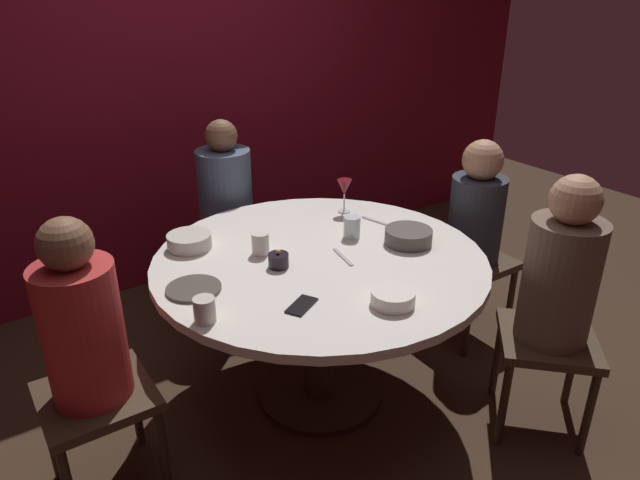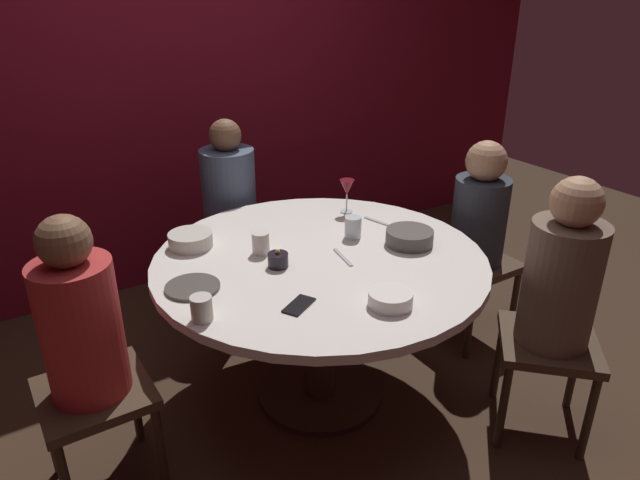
# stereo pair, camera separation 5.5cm
# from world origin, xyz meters

# --- Properties ---
(ground_plane) EXTENTS (8.00, 8.00, 0.00)m
(ground_plane) POSITION_xyz_m (0.00, 0.00, 0.00)
(ground_plane) COLOR #382619
(back_wall) EXTENTS (6.00, 0.10, 2.60)m
(back_wall) POSITION_xyz_m (0.00, 1.63, 1.30)
(back_wall) COLOR maroon
(back_wall) RESTS_ON ground
(dining_table) EXTENTS (1.47, 1.47, 0.76)m
(dining_table) POSITION_xyz_m (0.00, 0.00, 0.62)
(dining_table) COLOR silver
(dining_table) RESTS_ON ground
(seated_diner_left) EXTENTS (0.40, 0.40, 1.17)m
(seated_diner_left) POSITION_xyz_m (-1.01, 0.00, 0.72)
(seated_diner_left) COLOR #3F2D1E
(seated_diner_left) RESTS_ON ground
(seated_diner_back) EXTENTS (0.40, 0.40, 1.18)m
(seated_diner_back) POSITION_xyz_m (0.00, 0.96, 0.72)
(seated_diner_back) COLOR #3F2D1E
(seated_diner_back) RESTS_ON ground
(seated_diner_right) EXTENTS (0.40, 0.40, 1.13)m
(seated_diner_right) POSITION_xyz_m (1.00, 0.00, 0.71)
(seated_diner_right) COLOR #3F2D1E
(seated_diner_right) RESTS_ON ground
(seated_diner_front_right) EXTENTS (0.57, 0.57, 1.19)m
(seated_diner_front_right) POSITION_xyz_m (0.71, -0.71, 0.73)
(seated_diner_front_right) COLOR #3F2D1E
(seated_diner_front_right) RESTS_ON ground
(candle_holder) EXTENTS (0.09, 0.09, 0.08)m
(candle_holder) POSITION_xyz_m (-0.20, 0.02, 0.79)
(candle_holder) COLOR black
(candle_holder) RESTS_ON dining_table
(wine_glass) EXTENTS (0.08, 0.08, 0.18)m
(wine_glass) POSITION_xyz_m (0.40, 0.37, 0.88)
(wine_glass) COLOR silver
(wine_glass) RESTS_ON dining_table
(dinner_plate) EXTENTS (0.22, 0.22, 0.01)m
(dinner_plate) POSITION_xyz_m (-0.58, 0.03, 0.76)
(dinner_plate) COLOR #4C4742
(dinner_plate) RESTS_ON dining_table
(cell_phone) EXTENTS (0.16, 0.13, 0.01)m
(cell_phone) POSITION_xyz_m (-0.29, -0.31, 0.76)
(cell_phone) COLOR black
(cell_phone) RESTS_ON dining_table
(bowl_serving_large) EXTENTS (0.22, 0.22, 0.07)m
(bowl_serving_large) POSITION_xyz_m (0.41, -0.11, 0.79)
(bowl_serving_large) COLOR #4C4742
(bowl_serving_large) RESTS_ON dining_table
(bowl_salad_center) EXTENTS (0.20, 0.20, 0.07)m
(bowl_salad_center) POSITION_xyz_m (-0.44, 0.40, 0.79)
(bowl_salad_center) COLOR beige
(bowl_salad_center) RESTS_ON dining_table
(bowl_small_white) EXTENTS (0.17, 0.17, 0.06)m
(bowl_small_white) POSITION_xyz_m (0.00, -0.49, 0.78)
(bowl_small_white) COLOR silver
(bowl_small_white) RESTS_ON dining_table
(cup_near_candle) EXTENTS (0.08, 0.08, 0.09)m
(cup_near_candle) POSITION_xyz_m (-0.63, -0.20, 0.80)
(cup_near_candle) COLOR beige
(cup_near_candle) RESTS_ON dining_table
(cup_by_left_diner) EXTENTS (0.08, 0.08, 0.10)m
(cup_by_left_diner) POSITION_xyz_m (0.24, 0.09, 0.81)
(cup_by_left_diner) COLOR silver
(cup_by_left_diner) RESTS_ON dining_table
(cup_by_right_diner) EXTENTS (0.08, 0.08, 0.10)m
(cup_by_right_diner) POSITION_xyz_m (-0.20, 0.17, 0.80)
(cup_by_right_diner) COLOR silver
(cup_by_right_diner) RESTS_ON dining_table
(fork_near_plate) EXTENTS (0.06, 0.18, 0.01)m
(fork_near_plate) POSITION_xyz_m (0.45, 0.17, 0.76)
(fork_near_plate) COLOR #B7B7BC
(fork_near_plate) RESTS_ON dining_table
(knife_near_plate) EXTENTS (0.05, 0.18, 0.01)m
(knife_near_plate) POSITION_xyz_m (0.08, -0.06, 0.76)
(knife_near_plate) COLOR #B7B7BC
(knife_near_plate) RESTS_ON dining_table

